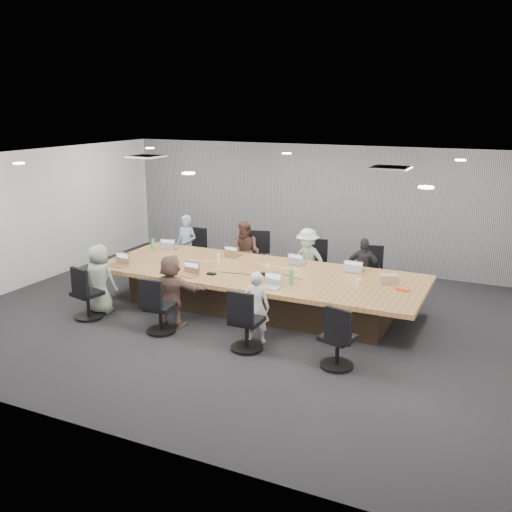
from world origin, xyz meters
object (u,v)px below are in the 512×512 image
at_px(mug_brown, 126,258).
at_px(bottle_clear, 219,259).
at_px(chair_3, 367,277).
at_px(stapler, 265,274).
at_px(laptop_0, 173,247).
at_px(person_6, 256,307).
at_px(laptop_6, 270,287).
at_px(chair_7, 338,343).
at_px(chair_2, 313,269).
at_px(person_3, 363,269).
at_px(person_0, 187,245).
at_px(person_5, 171,291).
at_px(laptop_3, 355,270).
at_px(person_1, 246,252).
at_px(laptop_5, 188,275).
at_px(bottle_green_right, 291,277).
at_px(laptop_2, 298,263).
at_px(laptop_1, 234,255).
at_px(person_2, 307,261).
at_px(chair_4, 88,298).
at_px(bottle_green_left, 153,244).
at_px(canvas_bag, 388,279).
at_px(chair_1, 253,259).
at_px(person_4, 100,279).
at_px(conference_table, 258,289).
at_px(chair_0, 195,255).
at_px(chair_6, 247,325).
at_px(laptop_4, 119,265).

bearing_deg(mug_brown, bottle_clear, 15.86).
bearing_deg(chair_3, stapler, 39.58).
bearing_deg(stapler, laptop_0, 150.32).
xyz_separation_m(person_6, stapler, (-0.37, 1.14, 0.18)).
height_order(laptop_6, stapler, stapler).
bearing_deg(chair_7, chair_2, 130.72).
bearing_deg(person_3, chair_3, 87.95).
relative_size(person_0, person_5, 1.07).
height_order(laptop_0, laptop_3, same).
xyz_separation_m(person_1, person_3, (2.52, 0.00, -0.06)).
bearing_deg(laptop_5, bottle_clear, 87.40).
bearing_deg(bottle_green_right, laptop_3, 59.92).
height_order(laptop_2, bottle_clear, bottle_clear).
xyz_separation_m(laptop_5, bottle_green_right, (1.85, 0.30, 0.13)).
bearing_deg(person_3, laptop_1, -169.71).
relative_size(person_2, bottle_clear, 5.85).
bearing_deg(laptop_5, chair_7, -10.52).
distance_m(chair_4, bottle_green_left, 2.22).
height_order(person_1, person_6, person_1).
bearing_deg(chair_2, canvas_bag, 137.02).
xyz_separation_m(bottle_green_left, mug_brown, (0.00, -0.89, -0.07)).
relative_size(chair_1, chair_7, 1.13).
xyz_separation_m(laptop_1, person_6, (1.52, -2.15, -0.16)).
distance_m(chair_4, person_0, 3.07).
relative_size(laptop_1, canvas_bag, 1.05).
bearing_deg(person_3, person_2, 177.95).
xyz_separation_m(person_4, laptop_5, (1.54, 0.55, 0.11)).
bearing_deg(bottle_green_left, bottle_green_right, -15.45).
bearing_deg(conference_table, person_0, 150.42).
bearing_deg(bottle_green_left, person_5, -47.84).
bearing_deg(bottle_green_right, person_3, 67.87).
xyz_separation_m(laptop_3, bottle_green_right, (-0.75, -1.30, 0.13)).
bearing_deg(laptop_6, conference_table, 132.65).
distance_m(person_5, bottle_clear, 1.45).
bearing_deg(chair_4, chair_0, 99.95).
distance_m(chair_3, laptop_3, 0.98).
distance_m(laptop_2, person_3, 1.27).
xyz_separation_m(chair_4, chair_6, (3.13, 0.00, 0.01)).
distance_m(chair_3, person_3, 0.43).
bearing_deg(laptop_0, chair_0, -96.65).
xyz_separation_m(laptop_0, person_6, (2.97, -2.15, -0.16)).
bearing_deg(laptop_2, laptop_5, 53.24).
bearing_deg(chair_6, person_2, 92.51).
bearing_deg(chair_3, person_1, -6.87).
bearing_deg(stapler, laptop_3, 28.11).
bearing_deg(chair_1, canvas_bag, 139.88).
height_order(chair_3, person_4, person_4).
height_order(laptop_5, laptop_6, same).
distance_m(person_4, laptop_4, 0.56).
relative_size(person_6, laptop_6, 3.79).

